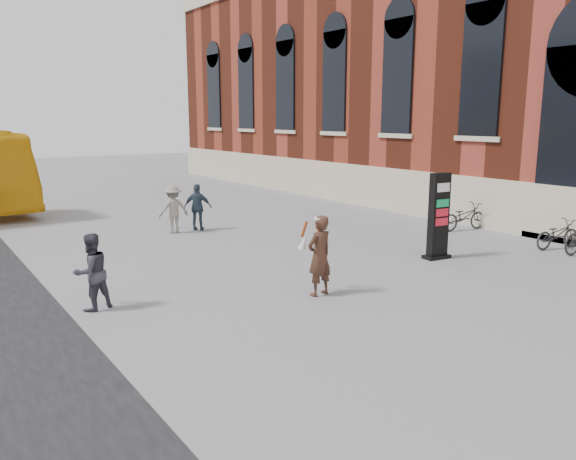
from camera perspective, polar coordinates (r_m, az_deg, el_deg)
ground at (r=12.12m, az=5.67°, el=-7.42°), size 100.00×100.00×0.00m
station at (r=27.58m, az=23.79°, el=19.21°), size 12.15×44.50×19.15m
info_pylon at (r=16.10m, az=15.05°, el=1.35°), size 0.81×0.47×2.40m
woman at (r=12.38m, az=3.18°, el=-2.51°), size 0.74×0.68×1.81m
pedestrian_a at (r=12.14m, az=-19.34°, el=-4.05°), size 0.92×0.80×1.60m
pedestrian_b at (r=19.54m, az=-11.58°, el=2.09°), size 1.10×0.68×1.64m
pedestrian_c at (r=19.80m, az=-9.15°, el=2.29°), size 1.00×0.90×1.63m
bike_4 at (r=18.73m, az=25.69°, el=-0.38°), size 1.76×0.88×0.89m
bike_6 at (r=20.58m, az=17.45°, el=1.31°), size 1.92×0.96×0.96m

